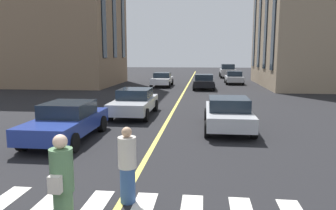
% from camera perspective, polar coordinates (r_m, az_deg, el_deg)
% --- Properties ---
extents(lane_centre_line, '(80.00, 0.16, 0.01)m').
position_cam_1_polar(lane_centre_line, '(22.94, 2.16, 1.16)').
color(lane_centre_line, '#D8C64C').
rests_on(lane_centre_line, ground_plane).
extents(car_silver_near, '(4.40, 1.95, 1.37)m').
position_cam_1_polar(car_silver_near, '(16.48, -5.99, 0.53)').
color(car_silver_near, '#B7BABF').
rests_on(car_silver_near, ground_plane).
extents(car_black_parked_a, '(4.40, 1.95, 1.37)m').
position_cam_1_polar(car_black_parked_a, '(29.51, 6.43, 4.19)').
color(car_black_parked_a, black).
rests_on(car_black_parked_a, ground_plane).
extents(car_silver_trailing, '(4.70, 2.14, 1.88)m').
position_cam_1_polar(car_silver_trailing, '(45.27, 10.58, 6.04)').
color(car_silver_trailing, '#B7BABF').
rests_on(car_silver_trailing, ground_plane).
extents(car_white_far, '(4.40, 1.95, 1.37)m').
position_cam_1_polar(car_white_far, '(31.98, -1.06, 4.60)').
color(car_white_far, silver).
rests_on(car_white_far, ground_plane).
extents(car_silver_parked_b, '(3.90, 1.89, 1.40)m').
position_cam_1_polar(car_silver_parked_b, '(35.38, 11.69, 4.83)').
color(car_silver_parked_b, '#B7BABF').
rests_on(car_silver_parked_b, ground_plane).
extents(car_silver_oncoming, '(4.40, 1.95, 1.37)m').
position_cam_1_polar(car_silver_oncoming, '(13.53, 10.67, -1.41)').
color(car_silver_oncoming, '#B7BABF').
rests_on(car_silver_oncoming, ground_plane).
extents(car_blue_mid, '(4.40, 1.95, 1.37)m').
position_cam_1_polar(car_blue_mid, '(12.27, -17.62, -2.72)').
color(car_blue_mid, navy).
rests_on(car_blue_mid, ground_plane).
extents(pedestrian_near, '(0.38, 0.38, 1.63)m').
position_cam_1_polar(pedestrian_near, '(6.81, -7.27, -10.67)').
color(pedestrian_near, '#2D4C7F').
rests_on(pedestrian_near, ground_plane).
extents(pedestrian_companion, '(0.50, 0.38, 1.82)m').
position_cam_1_polar(pedestrian_companion, '(5.71, -18.34, -13.84)').
color(pedestrian_companion, '#4C724C').
rests_on(pedestrian_companion, ground_plane).
extents(building_right_near, '(14.21, 11.84, 12.89)m').
position_cam_1_polar(building_right_near, '(35.95, 26.12, 13.36)').
color(building_right_near, gray).
rests_on(building_right_near, ground_plane).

